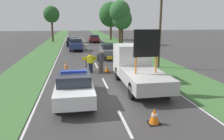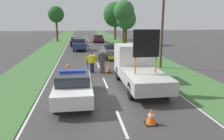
{
  "view_description": "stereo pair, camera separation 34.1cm",
  "coord_description": "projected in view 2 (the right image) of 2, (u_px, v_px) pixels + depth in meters",
  "views": [
    {
      "loc": [
        -1.85,
        -10.75,
        4.0
      ],
      "look_at": [
        0.29,
        1.84,
        1.1
      ],
      "focal_mm": 35.0,
      "sensor_mm": 36.0,
      "label": 1
    },
    {
      "loc": [
        -1.51,
        -10.8,
        4.0
      ],
      "look_at": [
        0.29,
        1.84,
        1.1
      ],
      "focal_mm": 35.0,
      "sensor_mm": 36.0,
      "label": 2
    }
  ],
  "objects": [
    {
      "name": "grass_verge_left",
      "position": [
        50.0,
        50.0,
        30.04
      ],
      "size": [
        3.57,
        120.0,
        0.03
      ],
      "color": "#427038",
      "rests_on": "ground"
    },
    {
      "name": "queued_car_sedan_black",
      "position": [
        77.0,
        41.0,
        35.3
      ],
      "size": [
        1.85,
        4.32,
        1.44
      ],
      "rotation": [
        0.0,
        0.0,
        3.14
      ],
      "color": "black",
      "rests_on": "ground"
    },
    {
      "name": "roadside_tree_mid_right",
      "position": [
        115.0,
        15.0,
        45.61
      ],
      "size": [
        4.92,
        4.92,
        7.81
      ],
      "color": "#4C3823",
      "rests_on": "ground"
    },
    {
      "name": "pedestrian_civilian",
      "position": [
        102.0,
        59.0,
        16.93
      ],
      "size": [
        0.64,
        0.41,
        1.79
      ],
      "rotation": [
        0.0,
        0.0,
        -0.21
      ],
      "color": "brown",
      "rests_on": "ground"
    },
    {
      "name": "lane_markings",
      "position": [
        92.0,
        51.0,
        29.74
      ],
      "size": [
        7.72,
        69.98,
        0.01
      ],
      "color": "silver",
      "rests_on": "ground"
    },
    {
      "name": "roadside_tree_near_left",
      "position": [
        126.0,
        19.0,
        37.23
      ],
      "size": [
        3.36,
        3.36,
        6.01
      ],
      "color": "#4C3823",
      "rests_on": "ground"
    },
    {
      "name": "work_truck",
      "position": [
        137.0,
        66.0,
        13.78
      ],
      "size": [
        2.17,
        6.19,
        3.54
      ],
      "rotation": [
        0.0,
        0.0,
        3.1
      ],
      "color": "white",
      "rests_on": "ground"
    },
    {
      "name": "ground_plane",
      "position": [
        111.0,
        98.0,
        11.52
      ],
      "size": [
        160.0,
        160.0,
        0.0
      ],
      "primitive_type": "plane",
      "color": "#3D3A3A"
    },
    {
      "name": "roadside_tree_mid_left",
      "position": [
        56.0,
        15.0,
        41.38
      ],
      "size": [
        2.96,
        2.96,
        6.7
      ],
      "color": "#4C3823",
      "rests_on": "ground"
    },
    {
      "name": "traffic_cone_near_truck",
      "position": [
        151.0,
        116.0,
        8.56
      ],
      "size": [
        0.48,
        0.48,
        0.66
      ],
      "color": "black",
      "rests_on": "ground"
    },
    {
      "name": "traffic_cone_behind_barrier",
      "position": [
        129.0,
        66.0,
        18.33
      ],
      "size": [
        0.37,
        0.37,
        0.52
      ],
      "color": "black",
      "rests_on": "ground"
    },
    {
      "name": "police_car",
      "position": [
        73.0,
        86.0,
        11.12
      ],
      "size": [
        1.83,
        4.77,
        1.58
      ],
      "rotation": [
        0.0,
        0.0,
        -0.05
      ],
      "color": "white",
      "rests_on": "ground"
    },
    {
      "name": "police_officer",
      "position": [
        92.0,
        61.0,
        16.98
      ],
      "size": [
        0.57,
        0.36,
        1.58
      ],
      "rotation": [
        0.0,
        0.0,
        3.04
      ],
      "color": "#191E38",
      "rests_on": "ground"
    },
    {
      "name": "queued_car_hatch_blue",
      "position": [
        79.0,
        44.0,
        29.95
      ],
      "size": [
        1.73,
        4.17,
        1.63
      ],
      "rotation": [
        0.0,
        0.0,
        3.14
      ],
      "color": "navy",
      "rests_on": "ground"
    },
    {
      "name": "traffic_cone_near_police",
      "position": [
        108.0,
        68.0,
        17.29
      ],
      "size": [
        0.45,
        0.45,
        0.62
      ],
      "color": "black",
      "rests_on": "ground"
    },
    {
      "name": "roadside_tree_near_right",
      "position": [
        124.0,
        12.0,
        36.51
      ],
      "size": [
        3.47,
        3.47,
        7.33
      ],
      "color": "#4C3823",
      "rests_on": "ground"
    },
    {
      "name": "utility_pole",
      "position": [
        163.0,
        19.0,
        18.01
      ],
      "size": [
        1.2,
        0.2,
        8.09
      ],
      "color": "#473828",
      "rests_on": "ground"
    },
    {
      "name": "queued_car_wagon_maroon",
      "position": [
        98.0,
        38.0,
        41.18
      ],
      "size": [
        1.81,
        4.36,
        1.4
      ],
      "rotation": [
        0.0,
        0.0,
        3.14
      ],
      "color": "maroon",
      "rests_on": "ground"
    },
    {
      "name": "grass_verge_right",
      "position": [
        131.0,
        49.0,
        31.61
      ],
      "size": [
        3.57,
        120.0,
        0.03
      ],
      "color": "#427038",
      "rests_on": "ground"
    },
    {
      "name": "traffic_cone_centre_front",
      "position": [
        68.0,
        65.0,
        18.34
      ],
      "size": [
        0.47,
        0.47,
        0.65
      ],
      "color": "black",
      "rests_on": "ground"
    },
    {
      "name": "queued_car_suv_grey",
      "position": [
        111.0,
        50.0,
        23.86
      ],
      "size": [
        1.75,
        4.52,
        1.53
      ],
      "rotation": [
        0.0,
        0.0,
        3.14
      ],
      "color": "slate",
      "rests_on": "ground"
    },
    {
      "name": "road_barrier",
      "position": [
        102.0,
        59.0,
        17.72
      ],
      "size": [
        2.93,
        0.08,
        1.15
      ],
      "rotation": [
        0.0,
        0.0,
        -0.13
      ],
      "color": "black",
      "rests_on": "ground"
    }
  ]
}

